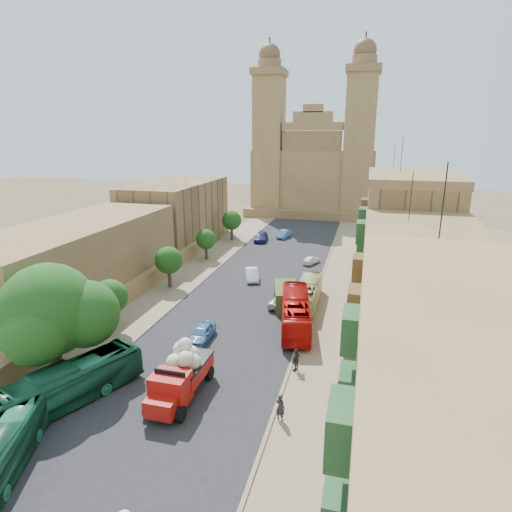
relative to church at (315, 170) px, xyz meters
The scene contains 33 objects.
ground 79.19m from the church, 90.00° to the right, with size 260.00×260.00×0.00m, color brown.
road_surface 49.54m from the church, 90.00° to the right, with size 14.00×140.00×0.01m, color black.
sidewalk_east 50.44m from the church, 78.94° to the right, with size 5.00×140.00×0.01m, color #7D6C52.
sidewalk_west 50.44m from the church, 101.06° to the right, with size 5.00×140.00×0.01m, color #7D6C52.
kerb_east 50.02m from the church, 81.81° to the right, with size 0.25×140.00×0.12m, color #7D6C52.
kerb_west 50.02m from the church, 98.19° to the right, with size 0.25×140.00×0.12m, color #7D6C52.
townhouse_a 83.22m from the church, 78.94° to the right, with size 9.00×14.00×16.40m.
townhouse_b 69.58m from the church, 76.73° to the right, with size 9.00×14.00×14.90m.
townhouse_c 56.00m from the church, 73.43° to the right, with size 9.00×14.00×17.40m.
townhouse_d 42.84m from the church, 68.07° to the right, with size 9.00×14.00×15.90m.
west_wall 60.55m from the church, 102.04° to the right, with size 1.00×40.00×1.80m, color olive.
west_building_low 63.45m from the church, 106.54° to the right, with size 10.00×28.00×8.40m, color brown.
west_building_mid 39.27m from the church, 117.48° to the right, with size 10.00×22.00×10.00m, color olive.
church is the anchor object (origin of this frame).
ficus_tree 75.32m from the church, 97.20° to the right, with size 8.83×8.12×8.83m.
street_tree_a 67.65m from the church, 98.54° to the right, with size 3.21×3.21×4.93m.
street_tree_b 55.87m from the church, 100.38° to the right, with size 3.20×3.20×4.92m.
street_tree_c 44.26m from the church, 103.21° to the right, with size 2.87×2.87×4.42m.
street_tree_d 32.78m from the church, 108.09° to the right, with size 3.31×3.31×5.08m.
red_truck 74.89m from the church, 89.74° to the right, with size 2.72×6.74×3.91m.
olive_pickup 57.62m from the church, 85.63° to the right, with size 3.48×5.66×2.18m.
bus_green_south 83.45m from the church, 94.27° to the right, with size 2.15×9.20×2.56m, color #18573B.
bus_green_north 77.73m from the church, 94.82° to the right, with size 2.38×10.17×2.83m, color #165437.
bus_red_east 62.25m from the church, 84.30° to the right, with size 2.48×10.59×2.95m, color red.
bus_cream_east 56.90m from the church, 83.37° to the right, with size 2.15×9.18×2.56m, color beige.
car_blue_a 66.96m from the church, 91.16° to the right, with size 1.65×4.10×1.40m, color #4279BB.
car_white_a 50.34m from the church, 91.54° to the right, with size 1.47×4.21×1.39m, color white.
car_cream 57.59m from the church, 85.90° to the right, with size 2.16×4.69×1.30m, color beige.
car_dkblue 31.78m from the church, 99.42° to the right, with size 2.01×4.93×1.43m, color navy.
car_white_b 42.23m from the church, 83.15° to the right, with size 1.32×3.29×1.12m, color white.
car_blue_b 28.25m from the church, 93.70° to the right, with size 1.42×4.06×1.34m, color #3D79D0.
pedestrian_a 76.14m from the church, 84.31° to the right, with size 0.67×0.44×1.83m, color #242325.
pedestrian_c 70.16m from the church, 83.82° to the right, with size 1.08×0.45×1.84m, color #29292E.
Camera 1 is at (11.88, -19.53, 17.54)m, focal length 30.00 mm.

